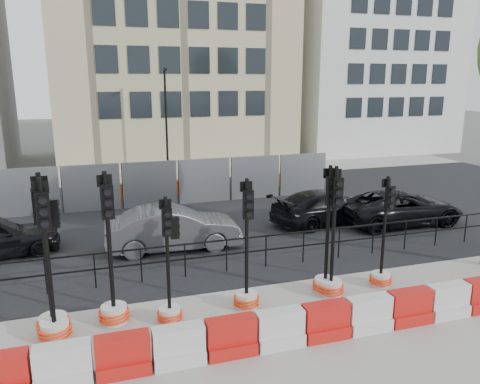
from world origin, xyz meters
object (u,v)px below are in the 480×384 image
object	(u,v)px
traffic_signal_d	(170,294)
traffic_signal_h	(382,264)
traffic_signal_a	(53,309)
car_c	(325,207)

from	to	relation	value
traffic_signal_d	traffic_signal_h	world-z (taller)	traffic_signal_h
traffic_signal_d	traffic_signal_h	xyz separation A→B (m)	(5.70, 0.23, -0.08)
traffic_signal_d	traffic_signal_h	bearing A→B (deg)	1.13
traffic_signal_a	car_c	world-z (taller)	traffic_signal_a
traffic_signal_h	traffic_signal_a	bearing A→B (deg)	173.07
traffic_signal_d	traffic_signal_h	size ratio (longest dim) A/B	0.98
traffic_signal_h	car_c	bearing A→B (deg)	69.11
traffic_signal_d	car_c	distance (m)	9.01
traffic_signal_d	car_c	xyz separation A→B (m)	(6.90, 5.79, -0.07)
traffic_signal_a	car_c	size ratio (longest dim) A/B	0.76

